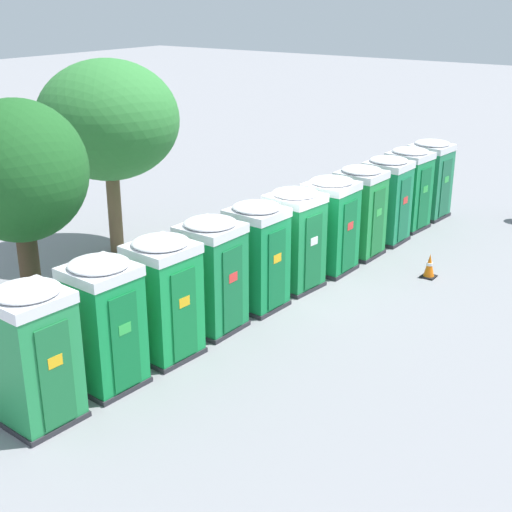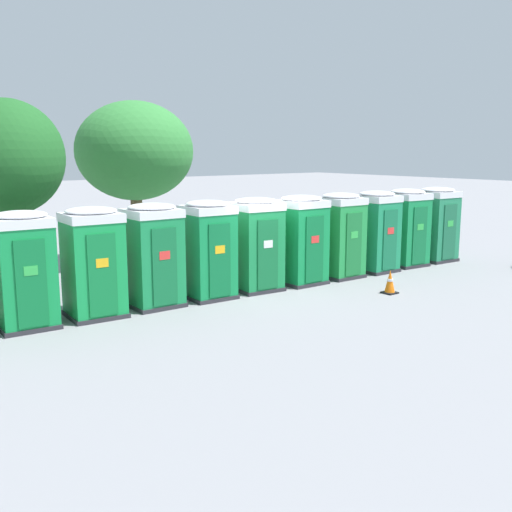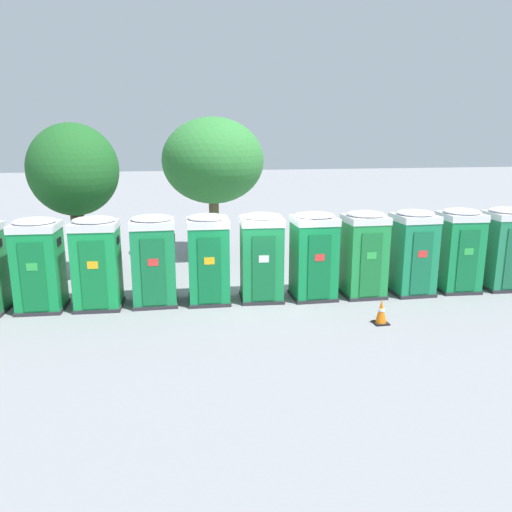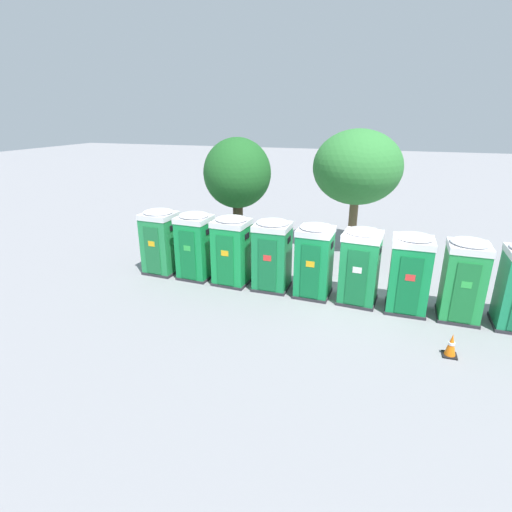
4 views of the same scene
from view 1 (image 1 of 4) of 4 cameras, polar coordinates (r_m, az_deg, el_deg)
The scene contains 15 objects.
ground_plane at distance 18.18m, azimuth 2.66°, elevation -2.32°, with size 120.00×120.00×0.00m, color gray.
portapotty_0 at distance 12.69m, azimuth -17.31°, elevation -7.51°, with size 1.30×1.27×2.54m.
portapotty_1 at distance 13.49m, azimuth -12.08°, elevation -5.27°, with size 1.27×1.27×2.54m.
portapotty_2 at distance 14.38m, azimuth -7.41°, elevation -3.29°, with size 1.32×1.28×2.54m.
portapotty_3 at distance 15.43m, azimuth -3.57°, elevation -1.46°, with size 1.25×1.22×2.54m.
portapotty_4 at distance 16.49m, azimuth 0.07°, elevation 0.05°, with size 1.23×1.26×2.54m.
portapotty_5 at distance 17.64m, azimuth 3.11°, elevation 1.41°, with size 1.32×1.30×2.54m.
portapotty_6 at distance 18.80m, azimuth 5.98°, elevation 2.55°, with size 1.25×1.22×2.54m.
portapotty_7 at distance 20.05m, azimuth 8.31°, elevation 3.59°, with size 1.20×1.23×2.54m.
portapotty_8 at distance 21.33m, azimuth 10.42°, elevation 4.49°, with size 1.18×1.22×2.54m.
portapotty_9 at distance 22.68m, azimuth 12.07°, elevation 5.33°, with size 1.27×1.29×2.54m.
portapotty_10 at distance 24.01m, azimuth 13.71°, elevation 6.04°, with size 1.28×1.28×2.54m.
street_tree_0 at distance 15.29m, azimuth -18.47°, elevation 6.29°, with size 2.83×2.83×5.07m.
street_tree_1 at distance 19.98m, azimuth -11.74°, elevation 10.55°, with size 3.86×3.86×5.38m.
traffic_cone at distance 19.06m, azimuth 13.71°, elevation -0.79°, with size 0.36×0.36×0.64m.
Camera 1 is at (-14.10, -9.05, 7.04)m, focal length 50.00 mm.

